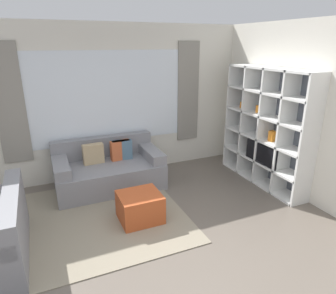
{
  "coord_description": "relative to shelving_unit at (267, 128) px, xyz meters",
  "views": [
    {
      "loc": [
        -1.14,
        -2.43,
        2.36
      ],
      "look_at": [
        0.59,
        1.55,
        0.85
      ],
      "focal_mm": 32.0,
      "sensor_mm": 36.0,
      "label": 1
    }
  ],
  "objects": [
    {
      "name": "wall_right",
      "position": [
        0.19,
        -0.0,
        0.36
      ],
      "size": [
        0.07,
        4.02,
        2.7
      ],
      "primitive_type": "cube",
      "color": "silver",
      "rests_on": "ground_plane"
    },
    {
      "name": "wall_back",
      "position": [
        -2.38,
        1.44,
        0.37
      ],
      "size": [
        6.26,
        0.11,
        2.7
      ],
      "color": "silver",
      "rests_on": "ground_plane"
    },
    {
      "name": "ground_plane",
      "position": [
        -2.38,
        -1.41,
        -0.99
      ],
      "size": [
        16.0,
        16.0,
        0.0
      ],
      "primitive_type": "plane",
      "color": "#665B51"
    },
    {
      "name": "couch_main",
      "position": [
        -2.57,
        0.9,
        -0.68
      ],
      "size": [
        1.76,
        0.99,
        0.79
      ],
      "color": "gray",
      "rests_on": "ground_plane"
    },
    {
      "name": "ottoman",
      "position": [
        -2.42,
        -0.33,
        -0.78
      ],
      "size": [
        0.57,
        0.52,
        0.4
      ],
      "color": "#B74C23",
      "rests_on": "ground_plane"
    },
    {
      "name": "area_rug",
      "position": [
        -3.26,
        -0.04,
        -0.98
      ],
      "size": [
        2.99,
        2.3,
        0.01
      ],
      "primitive_type": "cube",
      "color": "gray",
      "rests_on": "ground_plane"
    },
    {
      "name": "shelving_unit",
      "position": [
        0.0,
        0.0,
        0.0
      ],
      "size": [
        0.37,
        1.87,
        1.99
      ],
      "color": "#515660",
      "rests_on": "ground_plane"
    }
  ]
}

